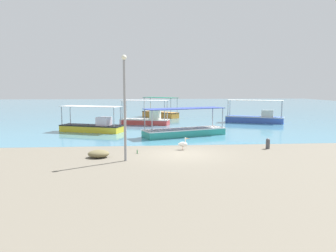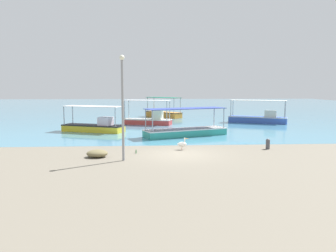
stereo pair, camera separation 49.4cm
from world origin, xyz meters
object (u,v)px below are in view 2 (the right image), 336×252
object	(u,v)px
fishing_boat_near_right	(149,119)
fishing_boat_near_left	(95,126)
fishing_boat_center	(163,113)
glass_bottle	(136,152)
fishing_boat_far_right	(259,118)
pelican	(182,144)
lamp_post	(123,102)
mooring_bollard	(268,144)
fishing_boat_far_left	(186,130)
net_pile	(97,153)

from	to	relation	value
fishing_boat_near_right	fishing_boat_near_left	bearing A→B (deg)	-131.66
fishing_boat_center	fishing_boat_near_left	size ratio (longest dim) A/B	0.87
fishing_boat_near_right	fishing_boat_near_left	distance (m)	7.40
glass_bottle	fishing_boat_far_right	bearing A→B (deg)	51.17
fishing_boat_far_right	glass_bottle	distance (m)	21.04
pelican	lamp_post	size ratio (longest dim) A/B	0.14
fishing_boat_center	fishing_boat_near_right	xyz separation A→B (m)	(-1.97, -8.54, 0.06)
mooring_bollard	glass_bottle	xyz separation A→B (m)	(-8.52, -0.92, -0.26)
lamp_post	fishing_boat_center	bearing A→B (deg)	82.59
fishing_boat_far_left	mooring_bollard	distance (m)	7.71
fishing_boat_center	mooring_bollard	bearing A→B (deg)	-76.12
fishing_boat_center	net_pile	distance (m)	25.57
lamp_post	mooring_bollard	distance (m)	9.97
fishing_boat_center	fishing_boat_near_right	world-z (taller)	fishing_boat_center
fishing_boat_far_left	fishing_boat_near_left	bearing A→B (deg)	158.90
fishing_boat_center	pelican	world-z (taller)	fishing_boat_center
fishing_boat_far_right	net_pile	size ratio (longest dim) A/B	5.25
fishing_boat_far_right	mooring_bollard	size ratio (longest dim) A/B	9.21
fishing_boat_center	lamp_post	world-z (taller)	lamp_post
fishing_boat_near_left	pelican	distance (m)	11.48
fishing_boat_near_right	glass_bottle	bearing A→B (deg)	-92.97
lamp_post	glass_bottle	size ratio (longest dim) A/B	21.17
fishing_boat_near_left	glass_bottle	world-z (taller)	fishing_boat_near_left
fishing_boat_near_right	mooring_bollard	world-z (taller)	fishing_boat_near_right
fishing_boat_center	pelican	distance (m)	23.13
fishing_boat_far_right	lamp_post	xyz separation A→B (m)	(-13.81, -18.28, 2.63)
fishing_boat_center	net_pile	size ratio (longest dim) A/B	4.26
fishing_boat_far_left	glass_bottle	size ratio (longest dim) A/B	26.58
pelican	lamp_post	bearing A→B (deg)	-140.52
fishing_boat_far_right	lamp_post	distance (m)	23.06
fishing_boat_far_right	mooring_bollard	bearing A→B (deg)	-106.81
mooring_bollard	fishing_boat_center	bearing A→B (deg)	103.88
fishing_boat_far_left	fishing_boat_near_left	distance (m)	8.50
fishing_boat_near_right	fishing_boat_far_left	distance (m)	9.10
pelican	lamp_post	distance (m)	5.40
fishing_boat_far_right	fishing_boat_near_left	bearing A→B (deg)	-160.00
fishing_boat_center	glass_bottle	world-z (taller)	fishing_boat_center
fishing_boat_near_right	net_pile	bearing A→B (deg)	-100.30
fishing_boat_near_right	glass_bottle	distance (m)	15.65
glass_bottle	fishing_boat_near_left	bearing A→B (deg)	112.17
glass_bottle	lamp_post	bearing A→B (deg)	-107.99
fishing_boat_far_right	fishing_boat_far_left	bearing A→B (deg)	-135.04
fishing_boat_far_left	fishing_boat_near_right	bearing A→B (deg)	109.32
fishing_boat_center	glass_bottle	xyz separation A→B (m)	(-2.78, -24.17, -0.43)
fishing_boat_far_left	pelican	xyz separation A→B (m)	(-0.89, -6.00, -0.10)
fishing_boat_far_right	glass_bottle	bearing A→B (deg)	-128.83
lamp_post	fishing_boat_near_right	bearing A→B (deg)	85.35
fishing_boat_far_right	pelican	size ratio (longest dim) A/B	7.92
fishing_boat_near_right	pelican	bearing A→B (deg)	-81.71
fishing_boat_center	fishing_boat_far_right	world-z (taller)	fishing_boat_center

